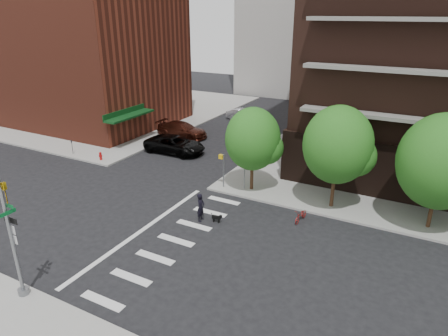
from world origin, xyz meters
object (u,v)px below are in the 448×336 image
(parked_car_silver, at_px, (243,115))
(parked_car_black, at_px, (175,145))
(traffic_signal, at_px, (14,248))
(fire_hydrant, at_px, (101,156))
(dog_walker, at_px, (201,207))
(parked_car_maroon, at_px, (182,130))
(scooter, at_px, (301,215))

(parked_car_silver, bearing_deg, parked_car_black, -176.27)
(traffic_signal, distance_m, fire_hydrant, 18.42)
(fire_hydrant, height_order, dog_walker, dog_walker)
(traffic_signal, xyz_separation_m, parked_car_maroon, (-7.73, 24.94, -1.89))
(dog_walker, bearing_deg, parked_car_maroon, 31.90)
(fire_hydrant, height_order, parked_car_silver, parked_car_silver)
(scooter, bearing_deg, parked_car_silver, 130.56)
(parked_car_silver, distance_m, dog_walker, 25.53)
(fire_hydrant, relative_size, parked_car_black, 0.12)
(parked_car_silver, bearing_deg, scooter, -140.35)
(fire_hydrant, xyz_separation_m, parked_car_black, (4.53, 5.05, 0.27))
(parked_car_black, bearing_deg, traffic_signal, -165.84)
(parked_car_maroon, distance_m, dog_walker, 18.48)
(scooter, bearing_deg, parked_car_maroon, 151.85)
(dog_walker, bearing_deg, parked_car_black, 36.24)
(parked_car_black, height_order, dog_walker, dog_walker)
(parked_car_black, distance_m, parked_car_silver, 13.99)
(scooter, xyz_separation_m, dog_walker, (-5.71, -2.93, 0.52))
(parked_car_maroon, height_order, parked_car_silver, parked_car_maroon)
(parked_car_black, bearing_deg, parked_car_maroon, 24.96)
(traffic_signal, bearing_deg, parked_car_maroon, 107.22)
(dog_walker, bearing_deg, fire_hydrant, 64.09)
(fire_hydrant, relative_size, parked_car_maroon, 0.13)
(parked_car_maroon, xyz_separation_m, scooter, (16.96, -11.74, -0.39))
(traffic_signal, distance_m, dog_walker, 11.00)
(fire_hydrant, bearing_deg, parked_car_black, 48.10)
(traffic_signal, height_order, scooter, traffic_signal)
(traffic_signal, xyz_separation_m, scooter, (9.22, 13.20, -2.28))
(parked_car_silver, height_order, dog_walker, dog_walker)
(fire_hydrant, bearing_deg, scooter, -6.21)
(fire_hydrant, distance_m, parked_car_black, 6.79)
(parked_car_black, distance_m, scooter, 16.37)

